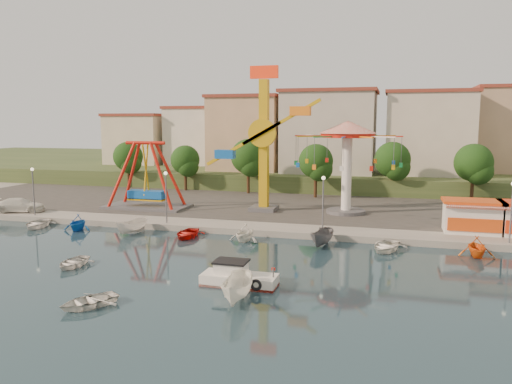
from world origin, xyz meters
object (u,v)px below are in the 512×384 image
(skiff, at_px, (238,289))
(kamikaze_tower, at_px, (267,144))
(cabin_motorboat, at_px, (238,278))
(pirate_ship_ride, at_px, (146,176))
(van, at_px, (20,205))
(wave_swinger, at_px, (347,146))
(rowboat_a, at_px, (73,262))

(skiff, bearing_deg, kamikaze_tower, 95.21)
(cabin_motorboat, xyz_separation_m, skiff, (0.98, -3.05, 0.36))
(kamikaze_tower, xyz_separation_m, skiff, (5.16, -27.49, -7.50))
(pirate_ship_ride, bearing_deg, kamikaze_tower, 6.58)
(skiff, xyz_separation_m, van, (-32.35, 19.34, 0.56))
(wave_swinger, xyz_separation_m, van, (-36.09, -9.30, -6.80))
(wave_swinger, height_order, van, wave_swinger)
(rowboat_a, xyz_separation_m, skiff, (14.30, -3.80, 0.49))
(kamikaze_tower, height_order, wave_swinger, kamikaze_tower)
(van, bearing_deg, skiff, -139.45)
(skiff, bearing_deg, van, 143.71)
(cabin_motorboat, distance_m, skiff, 3.22)
(kamikaze_tower, height_order, skiff, kamikaze_tower)
(pirate_ship_ride, bearing_deg, rowboat_a, -76.32)
(skiff, height_order, van, van)
(cabin_motorboat, bearing_deg, rowboat_a, 176.76)
(pirate_ship_ride, bearing_deg, skiff, -52.72)
(pirate_ship_ride, relative_size, van, 1.82)
(pirate_ship_ride, relative_size, rowboat_a, 3.00)
(wave_swinger, bearing_deg, kamikaze_tower, -172.64)
(rowboat_a, bearing_deg, wave_swinger, 51.36)
(pirate_ship_ride, bearing_deg, van, -152.95)
(pirate_ship_ride, height_order, van, pirate_ship_ride)
(wave_swinger, relative_size, van, 2.11)
(rowboat_a, height_order, van, van)
(cabin_motorboat, bearing_deg, wave_swinger, 79.55)
(pirate_ship_ride, xyz_separation_m, van, (-12.69, -6.48, -3.00))
(wave_swinger, bearing_deg, pirate_ship_ride, -173.12)
(cabin_motorboat, bearing_deg, skiff, -72.19)
(cabin_motorboat, xyz_separation_m, rowboat_a, (-13.32, 0.75, -0.13))
(pirate_ship_ride, bearing_deg, cabin_motorboat, -50.64)
(pirate_ship_ride, height_order, cabin_motorboat, pirate_ship_ride)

